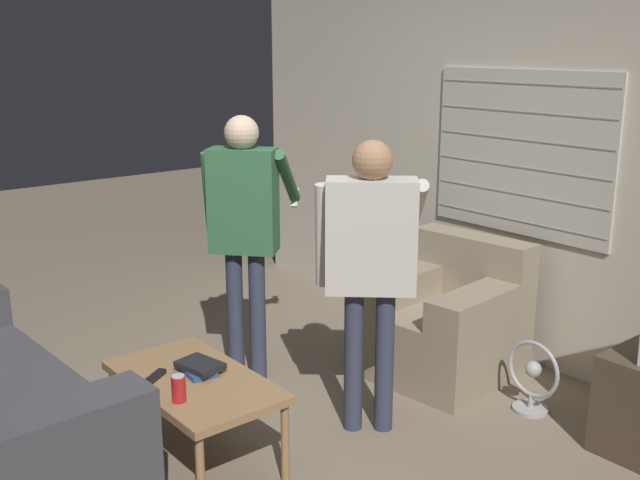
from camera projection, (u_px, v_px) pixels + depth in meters
name	position (u px, v px, depth m)	size (l,w,h in m)	color
ground_plane	(259.00, 448.00, 3.85)	(16.00, 16.00, 0.00)	#7F705B
wall_back	(516.00, 163.00, 4.77)	(5.20, 0.08, 2.55)	beige
armchair_beige	(446.00, 321.00, 4.68)	(0.89, 0.92, 0.83)	gray
coffee_table	(194.00, 387.00, 3.63)	(0.94, 0.53, 0.45)	#9E754C
person_left_standing	(244.00, 218.00, 4.41)	(0.48, 0.75, 1.62)	#33384C
person_right_standing	(371.00, 252.00, 3.81)	(0.51, 0.79, 1.56)	#33384C
book_stack	(199.00, 367.00, 3.67)	(0.25, 0.19, 0.05)	#284C89
soda_can	(179.00, 389.00, 3.37)	(0.07, 0.07, 0.13)	red
spare_remote	(156.00, 376.00, 3.61)	(0.10, 0.13, 0.02)	black
floor_fan	(533.00, 377.00, 4.19)	(0.33, 0.20, 0.42)	#A8A8AD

